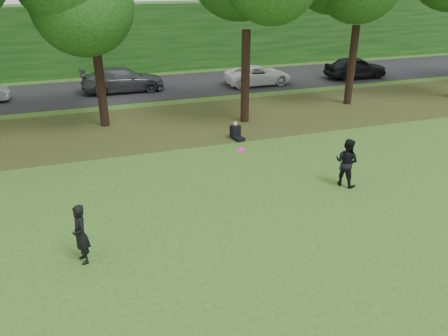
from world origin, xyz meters
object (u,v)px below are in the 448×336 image
object	(u,v)px
player_left	(80,234)
player_right	(347,162)
frisbee	(241,150)
seated_person	(236,133)

from	to	relation	value
player_left	player_right	xyz separation A→B (m)	(9.32, 1.82, 0.04)
player_left	frisbee	world-z (taller)	frisbee
player_left	player_right	distance (m)	9.49
player_left	frisbee	size ratio (longest dim) A/B	4.55
player_left	player_right	size ratio (longest dim) A/B	0.95
player_left	seated_person	bearing A→B (deg)	121.40
frisbee	player_left	bearing A→B (deg)	-167.05
player_right	seated_person	world-z (taller)	player_right
seated_person	player_right	bearing A→B (deg)	-82.82
player_right	seated_person	bearing A→B (deg)	-11.13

